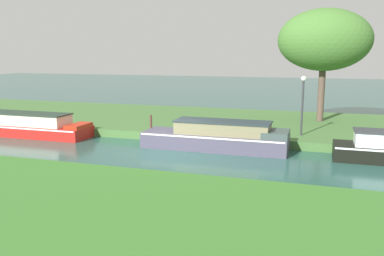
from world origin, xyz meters
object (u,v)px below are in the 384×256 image
object	(u,v)px
red_cruiser	(17,124)
willow_tree_left	(324,40)
slate_barge	(219,137)
mooring_post_near	(151,123)
lamp_post	(303,98)

from	to	relation	value
red_cruiser	willow_tree_left	xyz separation A→B (m)	(15.26, 6.93, 4.40)
slate_barge	red_cruiser	bearing A→B (deg)	180.00
red_cruiser	willow_tree_left	size ratio (longest dim) A/B	1.25
slate_barge	mooring_post_near	world-z (taller)	slate_barge
slate_barge	red_cruiser	size ratio (longest dim) A/B	0.82
red_cruiser	mooring_post_near	xyz separation A→B (m)	(7.19, 1.17, 0.23)
lamp_post	red_cruiser	bearing A→B (deg)	-170.69
red_cruiser	mooring_post_near	distance (m)	7.29
lamp_post	willow_tree_left	bearing A→B (deg)	79.89
willow_tree_left	lamp_post	size ratio (longest dim) A/B	2.25
willow_tree_left	red_cruiser	bearing A→B (deg)	-155.57
slate_barge	lamp_post	world-z (taller)	lamp_post
red_cruiser	lamp_post	xyz separation A→B (m)	(14.45, 2.37, 1.60)
slate_barge	willow_tree_left	distance (m)	9.26
red_cruiser	lamp_post	world-z (taller)	lamp_post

